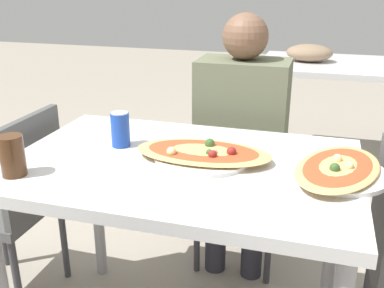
{
  "coord_description": "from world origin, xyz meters",
  "views": [
    {
      "loc": [
        0.42,
        -1.3,
        1.36
      ],
      "look_at": [
        0.03,
        0.01,
        0.84
      ],
      "focal_mm": 42.0,
      "sensor_mm": 36.0,
      "label": 1
    }
  ],
  "objects_px": {
    "soda_can": "(120,129)",
    "drink_glass": "(12,156)",
    "person_seated": "(241,128)",
    "pizza_main": "(203,153)",
    "pizza_second": "(338,169)",
    "chair_side_left": "(13,198)",
    "chair_far_seated": "(244,164)",
    "dining_table": "(183,185)"
  },
  "relations": [
    {
      "from": "pizza_second",
      "to": "drink_glass",
      "type": "bearing_deg",
      "value": -163.71
    },
    {
      "from": "dining_table",
      "to": "pizza_second",
      "type": "relative_size",
      "value": 2.5
    },
    {
      "from": "chair_far_seated",
      "to": "pizza_second",
      "type": "distance_m",
      "value": 0.85
    },
    {
      "from": "chair_far_seated",
      "to": "soda_can",
      "type": "relative_size",
      "value": 6.81
    },
    {
      "from": "drink_glass",
      "to": "pizza_second",
      "type": "relative_size",
      "value": 0.28
    },
    {
      "from": "dining_table",
      "to": "pizza_main",
      "type": "xyz_separation_m",
      "value": [
        0.06,
        0.04,
        0.11
      ]
    },
    {
      "from": "chair_side_left",
      "to": "soda_can",
      "type": "bearing_deg",
      "value": -90.76
    },
    {
      "from": "chair_far_seated",
      "to": "dining_table",
      "type": "bearing_deg",
      "value": 82.98
    },
    {
      "from": "dining_table",
      "to": "drink_glass",
      "type": "xyz_separation_m",
      "value": [
        -0.46,
        -0.25,
        0.15
      ]
    },
    {
      "from": "chair_side_left",
      "to": "pizza_second",
      "type": "height_order",
      "value": "chair_side_left"
    },
    {
      "from": "dining_table",
      "to": "pizza_main",
      "type": "bearing_deg",
      "value": 33.33
    },
    {
      "from": "pizza_second",
      "to": "soda_can",
      "type": "bearing_deg",
      "value": 176.6
    },
    {
      "from": "chair_side_left",
      "to": "person_seated",
      "type": "distance_m",
      "value": 1.02
    },
    {
      "from": "pizza_main",
      "to": "soda_can",
      "type": "relative_size",
      "value": 3.71
    },
    {
      "from": "chair_side_left",
      "to": "pizza_second",
      "type": "xyz_separation_m",
      "value": [
        1.26,
        -0.05,
        0.31
      ]
    },
    {
      "from": "dining_table",
      "to": "chair_far_seated",
      "type": "height_order",
      "value": "chair_far_seated"
    },
    {
      "from": "dining_table",
      "to": "chair_far_seated",
      "type": "bearing_deg",
      "value": 82.98
    },
    {
      "from": "chair_far_seated",
      "to": "drink_glass",
      "type": "distance_m",
      "value": 1.16
    },
    {
      "from": "chair_far_seated",
      "to": "chair_side_left",
      "type": "distance_m",
      "value": 1.06
    },
    {
      "from": "pizza_main",
      "to": "soda_can",
      "type": "height_order",
      "value": "soda_can"
    },
    {
      "from": "soda_can",
      "to": "drink_glass",
      "type": "relative_size",
      "value": 0.98
    },
    {
      "from": "drink_glass",
      "to": "dining_table",
      "type": "bearing_deg",
      "value": 28.16
    },
    {
      "from": "pizza_second",
      "to": "chair_far_seated",
      "type": "bearing_deg",
      "value": 120.59
    },
    {
      "from": "pizza_second",
      "to": "person_seated",
      "type": "bearing_deg",
      "value": 125.18
    },
    {
      "from": "chair_far_seated",
      "to": "person_seated",
      "type": "height_order",
      "value": "person_seated"
    },
    {
      "from": "chair_side_left",
      "to": "chair_far_seated",
      "type": "bearing_deg",
      "value": -53.63
    },
    {
      "from": "pizza_main",
      "to": "drink_glass",
      "type": "xyz_separation_m",
      "value": [
        -0.52,
        -0.29,
        0.04
      ]
    },
    {
      "from": "drink_glass",
      "to": "person_seated",
      "type": "bearing_deg",
      "value": 57.04
    },
    {
      "from": "chair_far_seated",
      "to": "pizza_second",
      "type": "height_order",
      "value": "chair_far_seated"
    },
    {
      "from": "pizza_main",
      "to": "drink_glass",
      "type": "height_order",
      "value": "drink_glass"
    },
    {
      "from": "soda_can",
      "to": "chair_far_seated",
      "type": "bearing_deg",
      "value": 61.7
    },
    {
      "from": "person_seated",
      "to": "pizza_main",
      "type": "height_order",
      "value": "person_seated"
    },
    {
      "from": "dining_table",
      "to": "chair_side_left",
      "type": "distance_m",
      "value": 0.8
    },
    {
      "from": "pizza_main",
      "to": "drink_glass",
      "type": "distance_m",
      "value": 0.6
    },
    {
      "from": "person_seated",
      "to": "drink_glass",
      "type": "bearing_deg",
      "value": 57.04
    },
    {
      "from": "soda_can",
      "to": "drink_glass",
      "type": "height_order",
      "value": "drink_glass"
    },
    {
      "from": "pizza_second",
      "to": "chair_side_left",
      "type": "bearing_deg",
      "value": 177.67
    },
    {
      "from": "pizza_main",
      "to": "pizza_second",
      "type": "relative_size",
      "value": 1.01
    },
    {
      "from": "soda_can",
      "to": "person_seated",
      "type": "bearing_deg",
      "value": 56.94
    },
    {
      "from": "pizza_main",
      "to": "dining_table",
      "type": "bearing_deg",
      "value": -146.67
    },
    {
      "from": "dining_table",
      "to": "person_seated",
      "type": "bearing_deg",
      "value": 81.72
    },
    {
      "from": "chair_side_left",
      "to": "drink_glass",
      "type": "bearing_deg",
      "value": -137.28
    }
  ]
}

